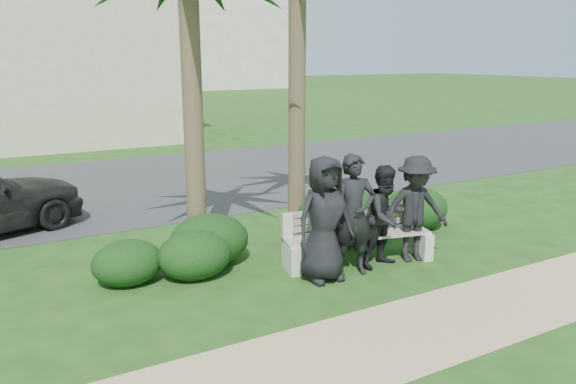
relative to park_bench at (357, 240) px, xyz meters
name	(u,v)px	position (x,y,z in m)	size (l,w,h in m)	color
ground	(314,286)	(-1.11, -0.47, -0.38)	(160.00, 160.00, 0.00)	#1B4012
footpath	(395,338)	(-1.11, -2.27, -0.38)	(30.00, 1.60, 0.01)	tan
asphalt_street	(154,182)	(-1.11, 7.53, -0.38)	(160.00, 8.00, 0.01)	#2D2D30
stucco_bldg_right	(50,46)	(-2.11, 17.53, 3.28)	(8.40, 8.40, 7.30)	#BAAD8C
park_bench	(357,240)	(0.00, 0.00, 0.00)	(2.54, 1.08, 0.85)	gray
man_a	(324,219)	(-0.85, -0.33, 0.56)	(0.92, 0.60, 1.88)	black
man_b	(354,215)	(-0.33, -0.33, 0.55)	(0.68, 0.44, 1.86)	black
man_c	(386,216)	(0.30, -0.32, 0.43)	(0.79, 0.62, 1.63)	black
man_d	(415,209)	(0.87, -0.36, 0.48)	(1.12, 0.64, 1.73)	black
hedge_a	(127,261)	(-3.44, 0.97, -0.04)	(1.04, 0.86, 0.68)	black
hedge_b	(195,254)	(-2.49, 0.71, -0.01)	(1.13, 0.94, 0.74)	black
hedge_c	(209,239)	(-2.09, 1.12, 0.04)	(1.29, 1.07, 0.84)	black
hedge_d	(339,213)	(0.39, 1.08, 0.13)	(1.58, 1.30, 1.03)	black
hedge_e	(348,215)	(0.55, 1.02, 0.08)	(1.42, 1.17, 0.92)	black
hedge_f	(416,207)	(2.09, 0.95, 0.04)	(1.30, 1.07, 0.85)	black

